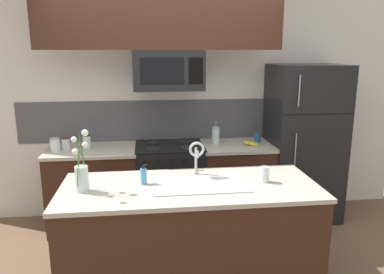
{
  "coord_description": "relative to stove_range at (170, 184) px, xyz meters",
  "views": [
    {
      "loc": [
        -0.24,
        -3.17,
        1.97
      ],
      "look_at": [
        0.18,
        0.27,
        1.16
      ],
      "focal_mm": 35.0,
      "sensor_mm": 36.0,
      "label": 1
    }
  ],
  "objects": [
    {
      "name": "microwave",
      "position": [
        0.0,
        -0.02,
        1.3
      ],
      "size": [
        0.74,
        0.4,
        0.42
      ],
      "color": "black"
    },
    {
      "name": "back_counter_right",
      "position": [
        0.78,
        0.0,
        -0.01
      ],
      "size": [
        0.82,
        0.65,
        0.91
      ],
      "color": "#381E14",
      "rests_on": "ground"
    },
    {
      "name": "drinking_glass",
      "position": [
        0.71,
        -1.25,
        0.51
      ],
      "size": [
        0.07,
        0.07,
        0.13
      ],
      "color": "silver",
      "rests_on": "island_counter"
    },
    {
      "name": "stove_range",
      "position": [
        0.0,
        0.0,
        0.0
      ],
      "size": [
        0.76,
        0.64,
        0.93
      ],
      "color": "black",
      "rests_on": "ground"
    },
    {
      "name": "storage_jar_medium",
      "position": [
        -1.13,
        0.0,
        0.51
      ],
      "size": [
        0.09,
        0.09,
        0.13
      ],
      "color": "silver",
      "rests_on": "back_counter_left"
    },
    {
      "name": "storage_jar_tall",
      "position": [
        -1.23,
        -0.04,
        0.52
      ],
      "size": [
        0.1,
        0.1,
        0.14
      ],
      "color": "silver",
      "rests_on": "back_counter_left"
    },
    {
      "name": "sink_faucet",
      "position": [
        0.17,
        -1.03,
        0.65
      ],
      "size": [
        0.14,
        0.14,
        0.31
      ],
      "color": "#B7BABF",
      "rests_on": "island_counter"
    },
    {
      "name": "kitchen_sink",
      "position": [
        0.17,
        -1.25,
        0.38
      ],
      "size": [
        0.76,
        0.44,
        0.16
      ],
      "color": "#ADAFB5",
      "rests_on": "island_counter"
    },
    {
      "name": "upper_cabinet_band",
      "position": [
        -0.08,
        -0.05,
        1.81
      ],
      "size": [
        2.5,
        0.34,
        0.6
      ],
      "primitive_type": "cube",
      "color": "#381E14"
    },
    {
      "name": "rear_partition",
      "position": [
        0.3,
        0.38,
        0.84
      ],
      "size": [
        5.2,
        0.1,
        2.6
      ],
      "primitive_type": "cube",
      "color": "silver",
      "rests_on": "ground"
    },
    {
      "name": "flower_vase",
      "position": [
        -0.74,
        -1.28,
        0.58
      ],
      "size": [
        0.12,
        0.2,
        0.47
      ],
      "color": "silver",
      "rests_on": "island_counter"
    },
    {
      "name": "ground_plane",
      "position": [
        -0.0,
        -0.9,
        -0.46
      ],
      "size": [
        10.0,
        10.0,
        0.0
      ],
      "primitive_type": "plane",
      "color": "brown"
    },
    {
      "name": "refrigerator",
      "position": [
        1.57,
        0.02,
        0.44
      ],
      "size": [
        0.8,
        0.74,
        1.81
      ],
      "color": "black",
      "rests_on": "ground"
    },
    {
      "name": "back_counter_left",
      "position": [
        -0.85,
        0.0,
        -0.01
      ],
      "size": [
        0.98,
        0.65,
        0.91
      ],
      "color": "#381E14",
      "rests_on": "ground"
    },
    {
      "name": "dish_soap_bottle",
      "position": [
        -0.28,
        -1.18,
        0.52
      ],
      "size": [
        0.06,
        0.05,
        0.16
      ],
      "color": "#4C93C6",
      "rests_on": "island_counter"
    },
    {
      "name": "coffee_tin",
      "position": [
        1.03,
        0.05,
        0.5
      ],
      "size": [
        0.08,
        0.08,
        0.11
      ],
      "primitive_type": "cylinder",
      "color": "#1E5184",
      "rests_on": "back_counter_right"
    },
    {
      "name": "storage_jar_short",
      "position": [
        -0.91,
        0.04,
        0.52
      ],
      "size": [
        0.09,
        0.09,
        0.15
      ],
      "color": "silver",
      "rests_on": "back_counter_left"
    },
    {
      "name": "french_press",
      "position": [
        0.54,
        0.06,
        0.55
      ],
      "size": [
        0.09,
        0.09,
        0.27
      ],
      "color": "silver",
      "rests_on": "back_counter_right"
    },
    {
      "name": "island_counter",
      "position": [
        0.09,
        -1.25,
        -0.01
      ],
      "size": [
        2.06,
        0.85,
        0.91
      ],
      "color": "#381E14",
      "rests_on": "ground"
    },
    {
      "name": "banana_bunch",
      "position": [
        0.93,
        -0.06,
        0.47
      ],
      "size": [
        0.19,
        0.16,
        0.08
      ],
      "color": "yellow",
      "rests_on": "back_counter_right"
    },
    {
      "name": "splash_band",
      "position": [
        -0.0,
        0.32,
        0.69
      ],
      "size": [
        3.45,
        0.01,
        0.48
      ],
      "primitive_type": "cube",
      "color": "#4C4C51",
      "rests_on": "rear_partition"
    }
  ]
}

